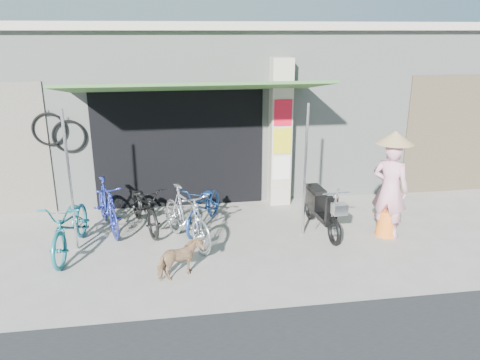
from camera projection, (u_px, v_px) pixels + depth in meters
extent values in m
plane|color=#9A948B|center=(262.00, 257.00, 7.58)|extent=(80.00, 80.00, 0.00)
cube|color=#959B93|center=(223.00, 103.00, 11.84)|extent=(12.00, 5.00, 3.50)
cube|color=#BAAF9F|center=(222.00, 27.00, 11.28)|extent=(12.30, 5.30, 0.16)
cube|color=black|center=(179.00, 147.00, 9.45)|extent=(3.40, 0.06, 2.50)
cube|color=black|center=(181.00, 180.00, 9.67)|extent=(3.06, 0.04, 1.10)
torus|color=black|center=(69.00, 136.00, 9.01)|extent=(0.65, 0.05, 0.65)
cylinder|color=silver|center=(67.00, 120.00, 8.93)|extent=(0.02, 0.02, 0.12)
torus|color=black|center=(49.00, 129.00, 8.91)|extent=(0.65, 0.05, 0.65)
cylinder|color=silver|center=(47.00, 112.00, 8.83)|extent=(0.02, 0.02, 0.12)
cube|color=#B9AF9E|center=(280.00, 133.00, 9.55)|extent=(0.42, 0.42, 3.00)
cube|color=red|center=(283.00, 113.00, 9.20)|extent=(0.36, 0.02, 0.52)
cube|color=yellow|center=(282.00, 141.00, 9.38)|extent=(0.36, 0.02, 0.52)
cube|color=white|center=(281.00, 168.00, 9.55)|extent=(0.36, 0.02, 0.50)
cube|color=#335D2A|center=(195.00, 87.00, 8.22)|extent=(4.60, 1.88, 0.35)
cylinder|color=silver|center=(70.00, 182.00, 7.48)|extent=(0.05, 0.05, 2.36)
cylinder|color=silver|center=(305.00, 171.00, 8.05)|extent=(0.05, 0.05, 2.36)
cube|color=brown|center=(461.00, 134.00, 10.35)|extent=(2.60, 0.06, 2.60)
imported|color=#1B6F7B|center=(71.00, 225.00, 7.61)|extent=(0.81, 1.85, 0.94)
imported|color=navy|center=(108.00, 206.00, 8.46)|extent=(0.91, 1.63, 0.95)
imported|color=black|center=(145.00, 206.00, 8.54)|extent=(1.07, 1.75, 0.87)
imported|color=silver|center=(186.00, 216.00, 7.91)|extent=(1.12, 1.72, 1.00)
imported|color=navy|center=(204.00, 206.00, 8.60)|extent=(1.19, 1.68, 0.84)
imported|color=#AF7A5D|center=(180.00, 259.00, 6.86)|extent=(0.76, 0.60, 0.58)
torus|color=black|center=(334.00, 232.00, 7.92)|extent=(0.11, 0.48, 0.48)
torus|color=black|center=(310.00, 207.00, 9.02)|extent=(0.11, 0.48, 0.48)
cube|color=black|center=(322.00, 215.00, 8.45)|extent=(0.25, 0.87, 0.09)
cube|color=black|center=(316.00, 199.00, 8.69)|extent=(0.26, 0.51, 0.31)
cube|color=black|center=(316.00, 189.00, 8.63)|extent=(0.25, 0.51, 0.08)
cube|color=black|center=(331.00, 210.00, 7.99)|extent=(0.20, 0.10, 0.51)
cylinder|color=silver|center=(336.00, 193.00, 7.74)|extent=(0.47, 0.06, 0.03)
cube|color=silver|center=(339.00, 209.00, 7.65)|extent=(0.25, 0.19, 0.18)
imported|color=pink|center=(390.00, 190.00, 8.12)|extent=(0.74, 0.73, 1.72)
cone|color=orange|center=(386.00, 223.00, 8.32)|extent=(0.38, 0.38, 0.46)
cone|color=tan|center=(395.00, 137.00, 7.84)|extent=(0.64, 0.64, 0.22)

